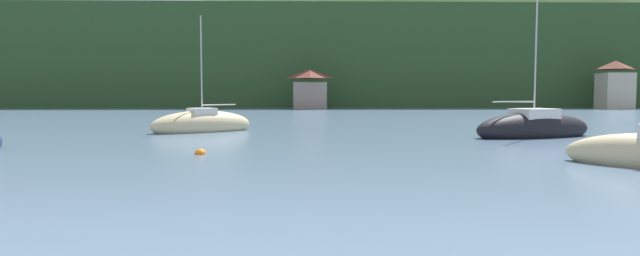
{
  "coord_description": "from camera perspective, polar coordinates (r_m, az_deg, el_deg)",
  "views": [
    {
      "loc": [
        -0.5,
        19.15,
        2.72
      ],
      "look_at": [
        0.0,
        39.15,
        1.34
      ],
      "focal_mm": 29.21,
      "sensor_mm": 36.0,
      "label": 1
    }
  ],
  "objects": [
    {
      "name": "wooded_hillside",
      "position": [
        130.61,
        9.82,
        6.03
      ],
      "size": [
        352.0,
        64.63,
        47.64
      ],
      "color": "#2D4C28",
      "rests_on": "ground_plane"
    },
    {
      "name": "shore_building_west",
      "position": [
        84.55,
        -1.1,
        4.22
      ],
      "size": [
        5.61,
        4.47,
        6.46
      ],
      "color": "gray",
      "rests_on": "ground_plane"
    },
    {
      "name": "shore_building_westcentral",
      "position": [
        98.43,
        29.59,
        4.06
      ],
      "size": [
        4.93,
        4.17,
        7.88
      ],
      "color": "#BCB29E",
      "rests_on": "ground_plane"
    },
    {
      "name": "sailboat_far_1",
      "position": [
        34.23,
        22.37,
        -0.01
      ],
      "size": [
        8.55,
        4.99,
        10.85
      ],
      "rotation": [
        0.0,
        0.0,
        0.33
      ],
      "color": "black",
      "rests_on": "ground_plane"
    },
    {
      "name": "sailboat_far_7",
      "position": [
        36.76,
        -12.77,
        0.37
      ],
      "size": [
        7.25,
        6.12,
        8.49
      ],
      "rotation": [
        0.0,
        0.0,
        3.77
      ],
      "color": "#CCBC8E",
      "rests_on": "ground_plane"
    },
    {
      "name": "mooring_buoy_mid",
      "position": [
        23.44,
        -12.96,
        -2.83
      ],
      "size": [
        0.5,
        0.5,
        0.5
      ],
      "primitive_type": "sphere",
      "color": "orange",
      "rests_on": "ground_plane"
    }
  ]
}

